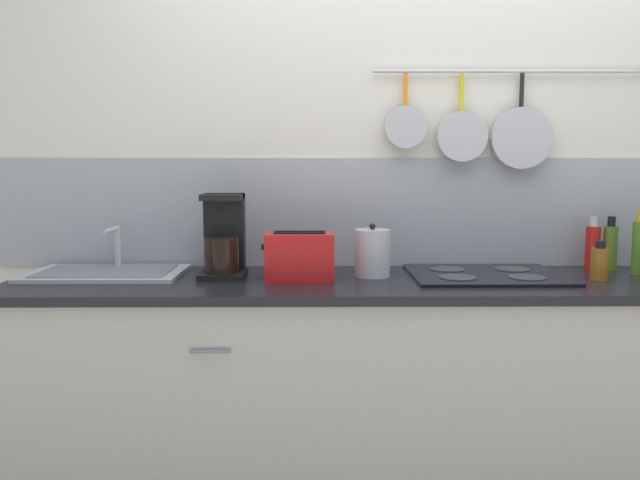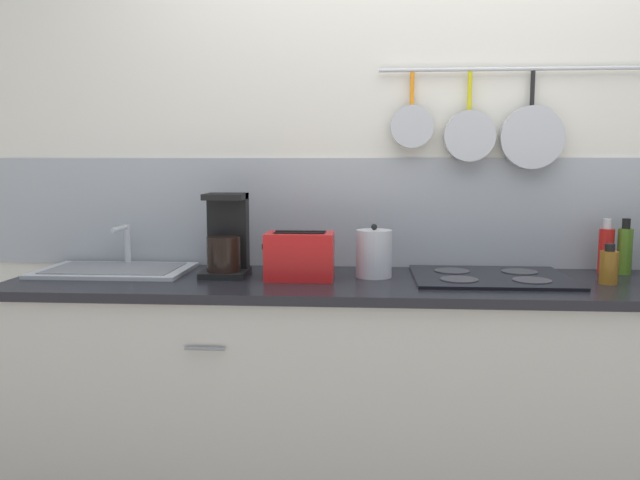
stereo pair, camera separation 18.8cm
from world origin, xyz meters
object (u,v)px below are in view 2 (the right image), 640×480
toaster (300,256)px  bottle_dish_soap (625,250)px  coffee_maker (226,241)px  bottle_cooking_wine (609,266)px  kettle (374,253)px  bottle_sesame_oil (606,249)px

toaster → bottle_dish_soap: (1.29, 0.20, 0.01)m
coffee_maker → bottle_cooking_wine: coffee_maker is taller
coffee_maker → toaster: bearing=-13.0°
kettle → coffee_maker: bearing=179.5°
kettle → bottle_dish_soap: bearing=7.9°
bottle_dish_soap → bottle_sesame_oil: bearing=174.2°
bottle_cooking_wine → bottle_dish_soap: bearing=57.0°
bottle_sesame_oil → bottle_dish_soap: 0.07m
bottle_sesame_oil → coffee_maker: bearing=-174.7°
coffee_maker → kettle: bearing=-0.5°
toaster → bottle_sesame_oil: 1.24m
coffee_maker → toaster: coffee_maker is taller
bottle_sesame_oil → bottle_dish_soap: bottle_dish_soap is taller
coffee_maker → bottle_sesame_oil: 1.53m
bottle_sesame_oil → bottle_cooking_wine: bearing=-107.8°
toaster → coffee_maker: bearing=167.0°
kettle → bottle_sesame_oil: 0.95m
coffee_maker → toaster: size_ratio=1.19×
coffee_maker → bottle_dish_soap: bearing=4.8°
coffee_maker → kettle: (0.58, -0.00, -0.04)m
toaster → kettle: size_ratio=1.31×
bottle_cooking_wine → bottle_dish_soap: size_ratio=0.66×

